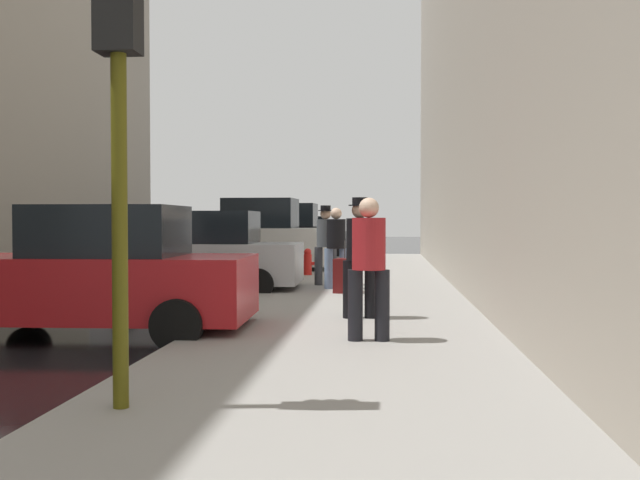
# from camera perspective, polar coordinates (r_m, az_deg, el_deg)

# --- Properties ---
(sidewalk) EXTENTS (4.00, 40.00, 0.15)m
(sidewalk) POSITION_cam_1_polar(r_m,az_deg,el_deg) (11.20, 2.60, -6.20)
(sidewalk) COLOR gray
(sidewalk) RESTS_ON ground_plane
(parked_red_hatchback) EXTENTS (4.26, 2.17, 1.79)m
(parked_red_hatchback) POSITION_cam_1_polar(r_m,az_deg,el_deg) (10.08, -17.33, -2.70)
(parked_red_hatchback) COLOR #B2191E
(parked_red_hatchback) RESTS_ON ground_plane
(parked_silver_sedan) EXTENTS (4.23, 2.12, 1.79)m
(parked_silver_sedan) POSITION_cam_1_polar(r_m,az_deg,el_deg) (15.39, -9.28, -1.21)
(parked_silver_sedan) COLOR #B7BABF
(parked_silver_sedan) RESTS_ON ground_plane
(parked_white_van) EXTENTS (4.66, 2.18, 2.25)m
(parked_white_van) POSITION_cam_1_polar(r_m,az_deg,el_deg) (21.33, -5.16, 0.05)
(parked_white_van) COLOR silver
(parked_white_van) RESTS_ON ground_plane
(parked_black_suv) EXTENTS (4.64, 2.14, 2.25)m
(parked_black_suv) POSITION_cam_1_polar(r_m,az_deg,el_deg) (27.35, -2.84, 0.38)
(parked_black_suv) COLOR black
(parked_black_suv) RESTS_ON ground_plane
(parked_gray_coupe) EXTENTS (4.26, 2.18, 1.79)m
(parked_gray_coupe) POSITION_cam_1_polar(r_m,az_deg,el_deg) (32.80, -1.48, 0.26)
(parked_gray_coupe) COLOR slate
(parked_gray_coupe) RESTS_ON ground_plane
(fire_hydrant) EXTENTS (0.42, 0.22, 0.70)m
(fire_hydrant) POSITION_cam_1_polar(r_m,az_deg,el_deg) (18.90, -0.99, -1.75)
(fire_hydrant) COLOR red
(fire_hydrant) RESTS_ON sidewalk
(traffic_light) EXTENTS (0.32, 0.32, 3.60)m
(traffic_light) POSITION_cam_1_polar(r_m,az_deg,el_deg) (5.76, -15.79, 13.25)
(traffic_light) COLOR #514C0F
(traffic_light) RESTS_ON sidewalk
(pedestrian_in_jeans) EXTENTS (0.53, 0.47, 1.71)m
(pedestrian_in_jeans) POSITION_cam_1_polar(r_m,az_deg,el_deg) (15.03, 1.30, -0.29)
(pedestrian_in_jeans) COLOR #728CB2
(pedestrian_in_jeans) RESTS_ON sidewalk
(pedestrian_in_red_jacket) EXTENTS (0.51, 0.42, 1.71)m
(pedestrian_in_red_jacket) POSITION_cam_1_polar(r_m,az_deg,el_deg) (8.51, 3.93, -1.69)
(pedestrian_in_red_jacket) COLOR black
(pedestrian_in_red_jacket) RESTS_ON sidewalk
(pedestrian_with_beanie) EXTENTS (0.53, 0.49, 1.78)m
(pedestrian_with_beanie) POSITION_cam_1_polar(r_m,az_deg,el_deg) (15.90, 0.45, -0.07)
(pedestrian_with_beanie) COLOR #333338
(pedestrian_with_beanie) RESTS_ON sidewalk
(pedestrian_with_fedora) EXTENTS (0.51, 0.42, 1.78)m
(pedestrian_with_fedora) POSITION_cam_1_polar(r_m,az_deg,el_deg) (10.48, 3.21, -0.90)
(pedestrian_with_fedora) COLOR black
(pedestrian_with_fedora) RESTS_ON sidewalk
(rolling_suitcase) EXTENTS (0.45, 0.61, 1.04)m
(rolling_suitcase) POSITION_cam_1_polar(r_m,az_deg,el_deg) (14.28, 2.00, -2.85)
(rolling_suitcase) COLOR #591414
(rolling_suitcase) RESTS_ON sidewalk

